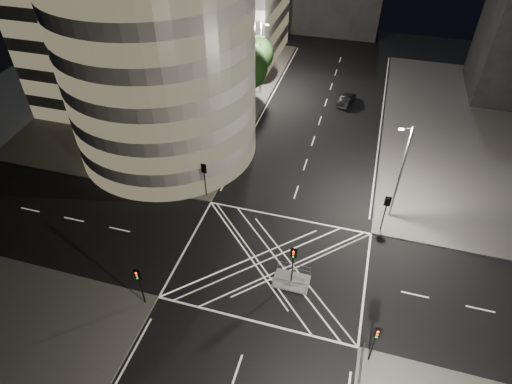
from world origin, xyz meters
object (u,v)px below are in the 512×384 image
(traffic_signal_nr, at_px, (375,338))
(street_lamp_left_far, at_px, (261,56))
(central_island, at_px, (291,281))
(street_lamp_left_near, at_px, (215,124))
(traffic_signal_nl, at_px, (139,280))
(street_lamp_right_far, at_px, (400,171))
(sedan, at_px, (347,100))
(traffic_signal_fr, at_px, (386,207))
(traffic_signal_fl, at_px, (204,174))
(traffic_signal_island, at_px, (293,259))

(traffic_signal_nr, distance_m, street_lamp_left_far, 41.15)
(central_island, distance_m, street_lamp_left_near, 18.52)
(traffic_signal_nl, relative_size, street_lamp_right_far, 0.40)
(street_lamp_left_far, bearing_deg, street_lamp_left_near, -90.00)
(sedan, bearing_deg, central_island, 100.70)
(street_lamp_left_far, bearing_deg, traffic_signal_fr, -51.83)
(traffic_signal_fl, relative_size, traffic_signal_nl, 1.00)
(street_lamp_left_near, distance_m, street_lamp_right_far, 19.11)
(central_island, xyz_separation_m, street_lamp_left_far, (-11.44, 31.50, 5.47))
(central_island, height_order, sedan, sedan)
(street_lamp_right_far, bearing_deg, traffic_signal_nl, -139.09)
(traffic_signal_nl, bearing_deg, sedan, 72.71)
(traffic_signal_nl, height_order, traffic_signal_nr, same)
(traffic_signal_nr, bearing_deg, traffic_signal_island, 142.07)
(traffic_signal_nl, bearing_deg, street_lamp_right_far, 40.91)
(traffic_signal_fl, bearing_deg, traffic_signal_island, -37.54)
(central_island, relative_size, traffic_signal_nl, 0.75)
(traffic_signal_nl, relative_size, street_lamp_left_near, 0.40)
(traffic_signal_fl, distance_m, traffic_signal_nl, 13.60)
(traffic_signal_fr, distance_m, sedan, 24.33)
(traffic_signal_nl, height_order, traffic_signal_island, same)
(traffic_signal_fl, distance_m, sedan, 26.24)
(traffic_signal_fr, bearing_deg, street_lamp_left_far, 128.17)
(traffic_signal_island, relative_size, sedan, 0.96)
(street_lamp_left_far, xyz_separation_m, sedan, (12.17, 0.26, -4.85))
(street_lamp_left_near, bearing_deg, traffic_signal_fl, -83.03)
(traffic_signal_fr, bearing_deg, traffic_signal_fl, 180.00)
(traffic_signal_nr, height_order, traffic_signal_island, same)
(traffic_signal_nr, relative_size, sedan, 0.96)
(street_lamp_left_far, bearing_deg, street_lamp_right_far, -48.06)
(central_island, distance_m, traffic_signal_fr, 11.10)
(traffic_signal_nl, bearing_deg, traffic_signal_island, 26.14)
(traffic_signal_island, distance_m, street_lamp_left_near, 17.89)
(traffic_signal_nl, xyz_separation_m, sedan, (11.54, 37.06, -2.23))
(traffic_signal_fr, xyz_separation_m, traffic_signal_nr, (0.00, -13.60, 0.00))
(central_island, xyz_separation_m, traffic_signal_nr, (6.80, -5.30, 2.84))
(traffic_signal_nr, relative_size, street_lamp_left_near, 0.40)
(street_lamp_right_far, bearing_deg, traffic_signal_island, -125.30)
(central_island, bearing_deg, street_lamp_right_far, 54.70)
(traffic_signal_nr, bearing_deg, street_lamp_right_far, 87.70)
(sedan, bearing_deg, street_lamp_left_far, 13.24)
(street_lamp_right_far, xyz_separation_m, sedan, (-6.70, 21.26, -4.85))
(traffic_signal_fr, relative_size, street_lamp_left_near, 0.40)
(traffic_signal_fl, xyz_separation_m, sedan, (11.54, 23.46, -2.23))
(traffic_signal_nr, bearing_deg, traffic_signal_fl, 142.31)
(traffic_signal_fr, relative_size, street_lamp_right_far, 0.40)
(traffic_signal_fr, bearing_deg, traffic_signal_nl, -142.31)
(central_island, relative_size, sedan, 0.72)
(traffic_signal_island, bearing_deg, traffic_signal_fl, 142.46)
(traffic_signal_fl, xyz_separation_m, street_lamp_left_near, (-0.64, 5.20, 2.63))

